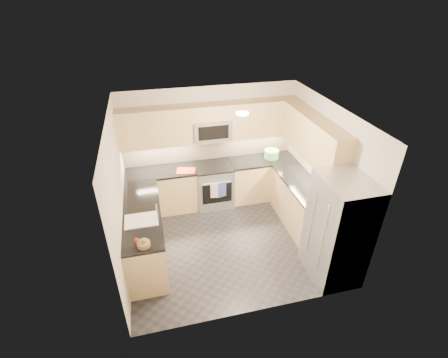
% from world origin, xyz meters
% --- Properties ---
extents(floor, '(3.60, 3.20, 0.00)m').
position_xyz_m(floor, '(0.00, 0.00, 0.00)').
color(floor, '#232429').
rests_on(floor, ground).
extents(ceiling, '(3.60, 3.20, 0.02)m').
position_xyz_m(ceiling, '(0.00, 0.00, 2.50)').
color(ceiling, beige).
rests_on(ceiling, wall_back).
extents(wall_back, '(3.60, 0.02, 2.50)m').
position_xyz_m(wall_back, '(0.00, 1.60, 1.25)').
color(wall_back, beige).
rests_on(wall_back, floor).
extents(wall_front, '(3.60, 0.02, 2.50)m').
position_xyz_m(wall_front, '(0.00, -1.60, 1.25)').
color(wall_front, beige).
rests_on(wall_front, floor).
extents(wall_left, '(0.02, 3.20, 2.50)m').
position_xyz_m(wall_left, '(-1.80, 0.00, 1.25)').
color(wall_left, beige).
rests_on(wall_left, floor).
extents(wall_right, '(0.02, 3.20, 2.50)m').
position_xyz_m(wall_right, '(1.80, 0.00, 1.25)').
color(wall_right, beige).
rests_on(wall_right, floor).
extents(base_cab_back_left, '(1.42, 0.60, 0.90)m').
position_xyz_m(base_cab_back_left, '(-1.09, 1.30, 0.45)').
color(base_cab_back_left, '#D5B880').
rests_on(base_cab_back_left, floor).
extents(base_cab_back_right, '(1.42, 0.60, 0.90)m').
position_xyz_m(base_cab_back_right, '(1.09, 1.30, 0.45)').
color(base_cab_back_right, '#D5B880').
rests_on(base_cab_back_right, floor).
extents(base_cab_right, '(0.60, 1.70, 0.90)m').
position_xyz_m(base_cab_right, '(1.50, 0.15, 0.45)').
color(base_cab_right, '#D5B880').
rests_on(base_cab_right, floor).
extents(base_cab_peninsula, '(0.60, 2.00, 0.90)m').
position_xyz_m(base_cab_peninsula, '(-1.50, 0.00, 0.45)').
color(base_cab_peninsula, '#D5B880').
rests_on(base_cab_peninsula, floor).
extents(countertop_back_left, '(1.42, 0.63, 0.04)m').
position_xyz_m(countertop_back_left, '(-1.09, 1.30, 0.92)').
color(countertop_back_left, black).
rests_on(countertop_back_left, base_cab_back_left).
extents(countertop_back_right, '(1.42, 0.63, 0.04)m').
position_xyz_m(countertop_back_right, '(1.09, 1.30, 0.92)').
color(countertop_back_right, black).
rests_on(countertop_back_right, base_cab_back_right).
extents(countertop_right, '(0.63, 1.70, 0.04)m').
position_xyz_m(countertop_right, '(1.50, 0.15, 0.92)').
color(countertop_right, black).
rests_on(countertop_right, base_cab_right).
extents(countertop_peninsula, '(0.63, 2.00, 0.04)m').
position_xyz_m(countertop_peninsula, '(-1.50, 0.00, 0.92)').
color(countertop_peninsula, black).
rests_on(countertop_peninsula, base_cab_peninsula).
extents(upper_cab_back, '(3.60, 0.35, 0.75)m').
position_xyz_m(upper_cab_back, '(0.00, 1.43, 1.83)').
color(upper_cab_back, '#D5B880').
rests_on(upper_cab_back, wall_back).
extents(upper_cab_right, '(0.35, 1.95, 0.75)m').
position_xyz_m(upper_cab_right, '(1.62, 0.28, 1.83)').
color(upper_cab_right, '#D5B880').
rests_on(upper_cab_right, wall_right).
extents(backsplash_back, '(3.60, 0.01, 0.51)m').
position_xyz_m(backsplash_back, '(0.00, 1.60, 1.20)').
color(backsplash_back, tan).
rests_on(backsplash_back, wall_back).
extents(backsplash_right, '(0.01, 2.30, 0.51)m').
position_xyz_m(backsplash_right, '(1.80, 0.45, 1.20)').
color(backsplash_right, tan).
rests_on(backsplash_right, wall_right).
extents(gas_range, '(0.76, 0.65, 0.91)m').
position_xyz_m(gas_range, '(0.00, 1.28, 0.46)').
color(gas_range, '#9DA0A4').
rests_on(gas_range, floor).
extents(range_cooktop, '(0.76, 0.65, 0.03)m').
position_xyz_m(range_cooktop, '(0.00, 1.28, 0.92)').
color(range_cooktop, black).
rests_on(range_cooktop, gas_range).
extents(oven_door_glass, '(0.62, 0.02, 0.45)m').
position_xyz_m(oven_door_glass, '(0.00, 0.95, 0.45)').
color(oven_door_glass, black).
rests_on(oven_door_glass, gas_range).
extents(oven_handle, '(0.60, 0.02, 0.02)m').
position_xyz_m(oven_handle, '(0.00, 0.93, 0.72)').
color(oven_handle, '#B2B5BA').
rests_on(oven_handle, gas_range).
extents(microwave, '(0.76, 0.40, 0.40)m').
position_xyz_m(microwave, '(0.00, 1.40, 1.70)').
color(microwave, '#979A9E').
rests_on(microwave, upper_cab_back).
extents(microwave_door, '(0.60, 0.01, 0.28)m').
position_xyz_m(microwave_door, '(0.00, 1.20, 1.70)').
color(microwave_door, black).
rests_on(microwave_door, microwave).
extents(refrigerator, '(0.70, 0.90, 1.80)m').
position_xyz_m(refrigerator, '(1.45, -1.15, 0.90)').
color(refrigerator, '#A8ABB0').
rests_on(refrigerator, floor).
extents(fridge_handle_left, '(0.02, 0.02, 1.20)m').
position_xyz_m(fridge_handle_left, '(1.08, -1.33, 0.95)').
color(fridge_handle_left, '#B2B5BA').
rests_on(fridge_handle_left, refrigerator).
extents(fridge_handle_right, '(0.02, 0.02, 1.20)m').
position_xyz_m(fridge_handle_right, '(1.08, -0.97, 0.95)').
color(fridge_handle_right, '#B2B5BA').
rests_on(fridge_handle_right, refrigerator).
extents(sink_basin, '(0.52, 0.38, 0.16)m').
position_xyz_m(sink_basin, '(-1.50, -0.25, 0.88)').
color(sink_basin, white).
rests_on(sink_basin, base_cab_peninsula).
extents(faucet, '(0.03, 0.03, 0.28)m').
position_xyz_m(faucet, '(-1.24, -0.25, 1.08)').
color(faucet, silver).
rests_on(faucet, countertop_peninsula).
extents(utensil_bowl, '(0.35, 0.35, 0.18)m').
position_xyz_m(utensil_bowl, '(1.29, 1.32, 1.03)').
color(utensil_bowl, '#58AE4A').
rests_on(utensil_bowl, countertop_back_right).
extents(cutting_board, '(0.42, 0.33, 0.01)m').
position_xyz_m(cutting_board, '(-0.59, 1.18, 0.95)').
color(cutting_board, '#E64615').
rests_on(cutting_board, countertop_back_left).
extents(fruit_basket, '(0.20, 0.20, 0.07)m').
position_xyz_m(fruit_basket, '(-1.48, -0.85, 0.97)').
color(fruit_basket, '#9A7548').
rests_on(fruit_basket, countertop_peninsula).
extents(fruit_apple, '(0.07, 0.07, 0.07)m').
position_xyz_m(fruit_apple, '(-1.57, -0.84, 1.05)').
color(fruit_apple, '#B02614').
rests_on(fruit_apple, fruit_basket).
extents(fruit_pear, '(0.07, 0.07, 0.07)m').
position_xyz_m(fruit_pear, '(-1.47, -0.86, 1.05)').
color(fruit_pear, '#58A145').
rests_on(fruit_pear, fruit_basket).
extents(dish_towel_check, '(0.18, 0.05, 0.33)m').
position_xyz_m(dish_towel_check, '(-0.06, 0.91, 0.55)').
color(dish_towel_check, white).
rests_on(dish_towel_check, oven_handle).
extents(dish_towel_blue, '(0.18, 0.06, 0.34)m').
position_xyz_m(dish_towel_blue, '(0.10, 0.91, 0.55)').
color(dish_towel_blue, '#393F9D').
rests_on(dish_towel_blue, oven_handle).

